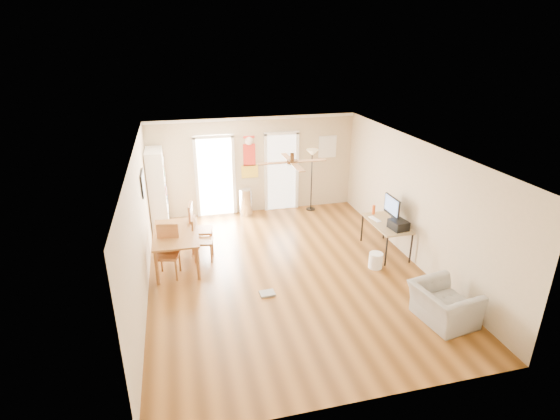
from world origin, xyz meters
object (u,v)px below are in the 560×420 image
object	(u,v)px
dining_chair_near	(167,253)
printer	(398,225)
bookshelf	(157,190)
wastebasket_a	(376,260)
dining_table	(178,249)
dining_chair_right_a	(201,228)
dining_chair_right_b	(203,239)
trash_can	(246,202)
computer_desk	(385,237)
armchair	(444,304)
torchiere_lamp	(311,180)

from	to	relation	value
dining_chair_near	printer	world-z (taller)	dining_chair_near
dining_chair_near	printer	xyz separation A→B (m)	(4.80, -0.42, 0.27)
bookshelf	wastebasket_a	xyz separation A→B (m)	(4.38, -3.25, -0.83)
dining_table	wastebasket_a	size ratio (longest dim) A/B	4.56
dining_table	dining_chair_near	bearing A→B (deg)	-115.78
bookshelf	wastebasket_a	world-z (taller)	bookshelf
dining_chair_right_a	printer	xyz separation A→B (m)	(4.05, -1.40, 0.24)
printer	wastebasket_a	size ratio (longest dim) A/B	1.14
dining_chair_right_b	wastebasket_a	distance (m)	3.68
trash_can	computer_desk	bearing A→B (deg)	-46.91
dining_chair_right_a	wastebasket_a	xyz separation A→B (m)	(3.45, -1.68, -0.39)
wastebasket_a	armchair	distance (m)	1.97
armchair	computer_desk	bearing A→B (deg)	-13.54
torchiere_lamp	printer	xyz separation A→B (m)	(0.92, -3.17, -0.06)
computer_desk	dining_chair_right_a	bearing A→B (deg)	165.38
dining_chair_right_a	computer_desk	xyz separation A→B (m)	(3.97, -1.04, -0.21)
dining_chair_right_b	dining_chair_right_a	bearing A→B (deg)	10.47
bookshelf	printer	world-z (taller)	bookshelf
dining_chair_right_b	computer_desk	size ratio (longest dim) A/B	0.74
dining_chair_right_b	wastebasket_a	xyz separation A→B (m)	(3.45, -1.24, -0.32)
dining_table	trash_can	xyz separation A→B (m)	(1.85, 2.40, -0.01)
printer	armchair	world-z (taller)	printer
printer	wastebasket_a	distance (m)	0.91
bookshelf	printer	xyz separation A→B (m)	(4.98, -2.98, -0.20)
bookshelf	armchair	distance (m)	7.03
dining_chair_right_a	dining_chair_right_b	world-z (taller)	dining_chair_right_a
dining_chair_right_a	computer_desk	bearing A→B (deg)	-95.98
dining_chair_right_a	torchiere_lamp	bearing A→B (deg)	-51.88
bookshelf	trash_can	xyz separation A→B (m)	(2.23, 0.24, -0.63)
printer	dining_chair_right_a	bearing A→B (deg)	153.57
dining_table	dining_chair_right_a	distance (m)	0.82
trash_can	wastebasket_a	xyz separation A→B (m)	(2.15, -3.50, -0.20)
torchiere_lamp	wastebasket_a	distance (m)	3.53
bookshelf	dining_chair_near	world-z (taller)	bookshelf
dining_table	computer_desk	world-z (taller)	dining_table
trash_can	bookshelf	bearing A→B (deg)	-173.80
dining_table	computer_desk	distance (m)	4.55
trash_can	armchair	xyz separation A→B (m)	(2.45, -5.44, -0.04)
dining_table	torchiere_lamp	size ratio (longest dim) A/B	0.88
dining_chair_right_b	trash_can	distance (m)	2.61
bookshelf	dining_chair_right_b	size ratio (longest dim) A/B	2.06
dining_chair_right_a	dining_chair_right_b	xyz separation A→B (m)	(0.00, -0.44, -0.07)
bookshelf	torchiere_lamp	world-z (taller)	bookshelf
trash_can	armchair	bearing A→B (deg)	-65.76
torchiere_lamp	computer_desk	bearing A→B (deg)	-73.23
bookshelf	dining_chair_right_a	size ratio (longest dim) A/B	1.79
bookshelf	dining_chair_right_b	xyz separation A→B (m)	(0.93, -2.01, -0.51)
dining_chair_right_a	computer_desk	distance (m)	4.11
bookshelf	armchair	xyz separation A→B (m)	(4.68, -5.20, -0.68)
torchiere_lamp	dining_chair_right_a	bearing A→B (deg)	-150.53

